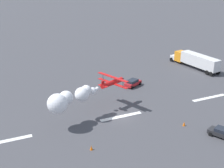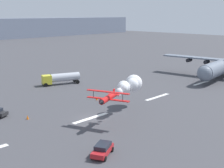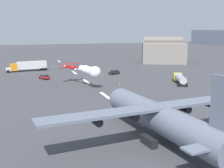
# 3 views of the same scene
# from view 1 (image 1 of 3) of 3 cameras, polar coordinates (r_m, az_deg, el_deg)

# --- Properties ---
(ground_plane) EXTENTS (440.00, 440.00, 0.00)m
(ground_plane) POSITION_cam_1_polar(r_m,az_deg,el_deg) (58.19, 1.60, -5.72)
(ground_plane) COLOR #424247
(ground_plane) RESTS_ON ground
(runway_stripe_2) EXTENTS (8.00, 0.90, 0.01)m
(runway_stripe_2) POSITION_cam_1_polar(r_m,az_deg,el_deg) (68.49, 16.68, -2.32)
(runway_stripe_2) COLOR white
(runway_stripe_2) RESTS_ON ground
(runway_stripe_3) EXTENTS (8.00, 0.90, 0.01)m
(runway_stripe_3) POSITION_cam_1_polar(r_m,az_deg,el_deg) (58.19, 1.60, -5.72)
(runway_stripe_3) COLOR white
(runway_stripe_3) RESTS_ON ground
(runway_stripe_4) EXTENTS (8.00, 0.90, 0.01)m
(runway_stripe_4) POSITION_cam_1_polar(r_m,az_deg,el_deg) (53.55, -18.10, -9.49)
(runway_stripe_4) COLOR white
(runway_stripe_4) RESTS_ON ground
(stunt_biplane_red) EXTENTS (16.63, 9.83, 3.34)m
(stunt_biplane_red) POSITION_cam_1_polar(r_m,az_deg,el_deg) (54.49, -7.08, -2.37)
(stunt_biplane_red) COLOR red
(semi_truck_orange) EXTENTS (4.83, 15.29, 3.70)m
(semi_truck_orange) POSITION_cam_1_polar(r_m,az_deg,el_deg) (85.05, 14.48, 4.08)
(semi_truck_orange) COLOR silver
(semi_truck_orange) RESTS_ON ground
(followme_car_yellow) EXTENTS (4.54, 3.45, 1.52)m
(followme_car_yellow) POSITION_cam_1_polar(r_m,az_deg,el_deg) (71.28, 3.67, 0.24)
(followme_car_yellow) COLOR #B21E23
(followme_car_yellow) RESTS_ON ground
(airport_staff_sedan) EXTENTS (3.41, 4.56, 1.52)m
(airport_staff_sedan) POSITION_cam_1_polar(r_m,az_deg,el_deg) (54.42, 18.82, -8.08)
(airport_staff_sedan) COLOR #262628
(airport_staff_sedan) RESTS_ON ground
(traffic_cone_near) EXTENTS (0.44, 0.44, 0.75)m
(traffic_cone_near) POSITION_cam_1_polar(r_m,az_deg,el_deg) (56.31, 12.56, -6.84)
(traffic_cone_near) COLOR orange
(traffic_cone_near) RESTS_ON ground
(traffic_cone_far) EXTENTS (0.44, 0.44, 0.75)m
(traffic_cone_far) POSITION_cam_1_polar(r_m,az_deg,el_deg) (48.78, -3.64, -11.09)
(traffic_cone_far) COLOR orange
(traffic_cone_far) RESTS_ON ground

